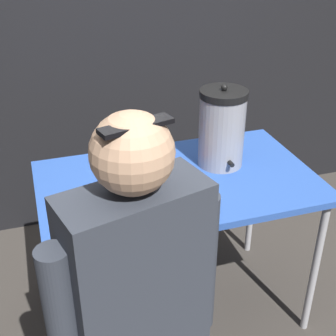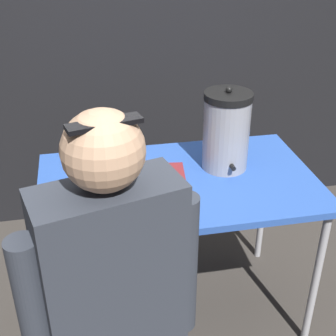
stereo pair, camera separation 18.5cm
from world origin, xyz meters
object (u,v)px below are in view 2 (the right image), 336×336
at_px(donut_box, 140,178).
at_px(coffee_urn, 226,131).
at_px(cell_phone, 65,200).
at_px(person_seated, 116,314).

height_order(donut_box, coffee_urn, coffee_urn).
bearing_deg(cell_phone, person_seated, -106.96).
height_order(coffee_urn, person_seated, person_seated).
xyz_separation_m(donut_box, person_seated, (-0.16, -0.58, -0.12)).
xyz_separation_m(donut_box, cell_phone, (-0.29, -0.08, -0.02)).
bearing_deg(coffee_urn, donut_box, -170.19).
xyz_separation_m(donut_box, coffee_urn, (0.37, 0.06, 0.14)).
distance_m(donut_box, coffee_urn, 0.40).
bearing_deg(person_seated, cell_phone, -89.40).
height_order(cell_phone, person_seated, person_seated).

